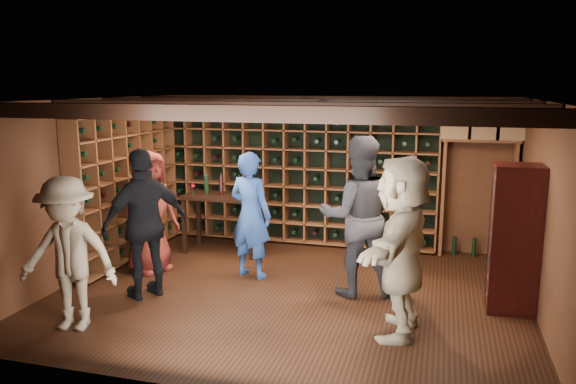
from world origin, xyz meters
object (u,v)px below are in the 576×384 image
(display_cabinet, at_px, (514,242))
(man_grey_suit, at_px, (358,216))
(guest_woman_black, at_px, (145,224))
(guest_beige, at_px, (401,247))
(tasting_table, at_px, (223,202))
(guest_red_floral, at_px, (149,212))
(man_blue_shirt, at_px, (250,215))
(guest_khaki, at_px, (68,254))

(display_cabinet, distance_m, man_grey_suit, 1.88)
(display_cabinet, relative_size, guest_woman_black, 0.91)
(guest_woman_black, distance_m, guest_beige, 3.22)
(tasting_table, bearing_deg, display_cabinet, -15.19)
(guest_red_floral, xyz_separation_m, tasting_table, (0.67, 1.16, -0.06))
(man_grey_suit, xyz_separation_m, guest_beige, (0.63, -1.06, -0.05))
(guest_red_floral, relative_size, guest_woman_black, 0.93)
(man_grey_suit, bearing_deg, tasting_table, -44.47)
(man_blue_shirt, distance_m, guest_red_floral, 1.49)
(guest_woman_black, distance_m, tasting_table, 2.07)
(man_blue_shirt, distance_m, guest_beige, 2.55)
(tasting_table, bearing_deg, man_grey_suit, -26.06)
(guest_beige, xyz_separation_m, tasting_table, (-2.99, 2.31, -0.16))
(man_blue_shirt, bearing_deg, guest_beige, 164.27)
(man_grey_suit, xyz_separation_m, tasting_table, (-2.36, 1.25, -0.21))
(man_blue_shirt, bearing_deg, guest_khaki, 73.85)
(man_blue_shirt, bearing_deg, tasting_table, -34.76)
(man_grey_suit, relative_size, tasting_table, 1.62)
(man_blue_shirt, bearing_deg, display_cabinet, -169.53)
(man_blue_shirt, relative_size, tasting_table, 1.40)
(display_cabinet, xyz_separation_m, guest_woman_black, (-4.45, -0.77, 0.10))
(tasting_table, bearing_deg, guest_beige, -35.92)
(guest_red_floral, bearing_deg, man_grey_suit, -65.62)
(man_blue_shirt, bearing_deg, guest_woman_black, 62.05)
(man_blue_shirt, xyz_separation_m, guest_khaki, (-1.35, -2.18, -0.03))
(guest_woman_black, relative_size, tasting_table, 1.50)
(display_cabinet, distance_m, guest_beige, 1.61)
(man_blue_shirt, relative_size, guest_woman_black, 0.93)
(man_grey_suit, distance_m, guest_beige, 1.24)
(guest_woman_black, height_order, guest_khaki, guest_woman_black)
(guest_red_floral, distance_m, guest_khaki, 2.01)
(display_cabinet, bearing_deg, man_blue_shirt, 174.80)
(guest_khaki, bearing_deg, guest_red_floral, 85.17)
(guest_red_floral, bearing_deg, guest_beige, -81.44)
(man_grey_suit, bearing_deg, guest_red_floral, -18.26)
(guest_khaki, bearing_deg, man_blue_shirt, 49.84)
(man_grey_suit, distance_m, guest_woman_black, 2.70)
(guest_woman_black, bearing_deg, guest_khaki, 20.63)
(man_blue_shirt, height_order, guest_khaki, man_blue_shirt)
(guest_woman_black, bearing_deg, guest_red_floral, -116.39)
(guest_khaki, relative_size, tasting_table, 1.36)
(guest_khaki, bearing_deg, tasting_table, 71.89)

